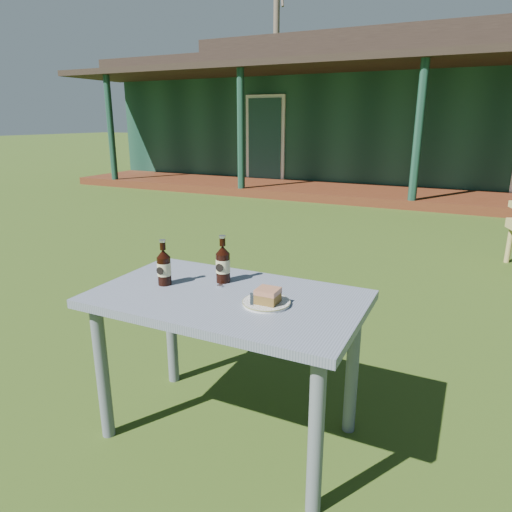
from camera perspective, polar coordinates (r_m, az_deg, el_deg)
The scene contains 10 objects.
ground at distance 3.69m, azimuth 8.84°, elevation -6.99°, with size 80.00×80.00×0.00m, color #334916.
pavilion at distance 12.67m, azimuth 22.32°, elevation 16.13°, with size 15.80×8.30×3.45m.
tree_left at distance 22.91m, azimuth 2.57°, elevation 26.17°, with size 0.28×0.28×10.50m, color brown.
cafe_table at distance 2.08m, azimuth -3.61°, elevation -7.47°, with size 1.20×0.70×0.72m.
plate at distance 1.93m, azimuth 1.30°, elevation -5.84°, with size 0.20×0.20×0.01m.
cake_slice at distance 1.91m, azimuth 1.49°, elevation -4.96°, with size 0.09×0.09×0.06m.
fork at distance 1.95m, azimuth -0.57°, elevation -5.41°, with size 0.01×0.14×0.00m, color silver.
cola_bottle_near at distance 2.17m, azimuth -4.16°, elevation -0.96°, with size 0.07×0.07×0.23m.
cola_bottle_far at distance 2.18m, azimuth -11.43°, elevation -1.34°, with size 0.06×0.07×0.22m.
bottle_cap at distance 2.14m, azimuth -4.53°, elevation -3.73°, with size 0.03×0.03×0.01m, color silver.
Camera 1 is at (0.94, -3.25, 1.47)m, focal length 32.00 mm.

